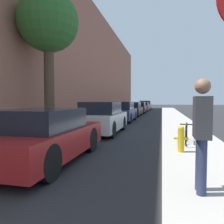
{
  "coord_description": "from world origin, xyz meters",
  "views": [
    {
      "loc": [
        1.88,
        0.65,
        1.52
      ],
      "look_at": [
        -0.56,
        11.37,
        0.92
      ],
      "focal_mm": 35.24,
      "sensor_mm": 36.0,
      "label": 1
    }
  ],
  "objects_px": {
    "parked_car_maroon": "(138,108)",
    "parked_car_grey": "(142,107)",
    "parked_car_red": "(44,136)",
    "parked_car_white": "(102,118)",
    "street_tree_near": "(48,24)",
    "parked_car_black": "(131,109)",
    "fire_hydrant": "(181,139)",
    "parked_car_navy": "(122,112)",
    "bicycle": "(186,133)",
    "pedestrian": "(202,129)",
    "parked_car_silver": "(145,105)"
  },
  "relations": [
    {
      "from": "parked_car_red",
      "to": "parked_car_navy",
      "type": "xyz_separation_m",
      "value": [
        0.04,
        10.54,
        0.04
      ]
    },
    {
      "from": "parked_car_maroon",
      "to": "pedestrian",
      "type": "xyz_separation_m",
      "value": [
        3.32,
        -22.39,
        0.46
      ]
    },
    {
      "from": "parked_car_grey",
      "to": "bicycle",
      "type": "bearing_deg",
      "value": -81.51
    },
    {
      "from": "fire_hydrant",
      "to": "bicycle",
      "type": "distance_m",
      "value": 1.37
    },
    {
      "from": "parked_car_red",
      "to": "street_tree_near",
      "type": "relative_size",
      "value": 0.67
    },
    {
      "from": "bicycle",
      "to": "pedestrian",
      "type": "bearing_deg",
      "value": -85.74
    },
    {
      "from": "parked_car_white",
      "to": "fire_hydrant",
      "type": "height_order",
      "value": "parked_car_white"
    },
    {
      "from": "parked_car_grey",
      "to": "bicycle",
      "type": "height_order",
      "value": "parked_car_grey"
    },
    {
      "from": "parked_car_navy",
      "to": "parked_car_maroon",
      "type": "distance_m",
      "value": 10.49
    },
    {
      "from": "parked_car_grey",
      "to": "parked_car_silver",
      "type": "bearing_deg",
      "value": 90.11
    },
    {
      "from": "street_tree_near",
      "to": "parked_car_navy",
      "type": "bearing_deg",
      "value": 75.38
    },
    {
      "from": "parked_car_red",
      "to": "parked_car_maroon",
      "type": "height_order",
      "value": "parked_car_red"
    },
    {
      "from": "parked_car_grey",
      "to": "parked_car_maroon",
      "type": "bearing_deg",
      "value": -90.43
    },
    {
      "from": "parked_car_silver",
      "to": "street_tree_near",
      "type": "height_order",
      "value": "street_tree_near"
    },
    {
      "from": "parked_car_navy",
      "to": "parked_car_black",
      "type": "distance_m",
      "value": 5.42
    },
    {
      "from": "parked_car_white",
      "to": "parked_car_black",
      "type": "xyz_separation_m",
      "value": [
        -0.18,
        11.11,
        -0.04
      ]
    },
    {
      "from": "parked_car_red",
      "to": "parked_car_white",
      "type": "xyz_separation_m",
      "value": [
        0.15,
        4.85,
        0.05
      ]
    },
    {
      "from": "parked_car_maroon",
      "to": "parked_car_grey",
      "type": "distance_m",
      "value": 4.94
    },
    {
      "from": "parked_car_grey",
      "to": "street_tree_near",
      "type": "height_order",
      "value": "street_tree_near"
    },
    {
      "from": "parked_car_red",
      "to": "bicycle",
      "type": "distance_m",
      "value": 4.47
    },
    {
      "from": "parked_car_white",
      "to": "fire_hydrant",
      "type": "relative_size",
      "value": 5.54
    },
    {
      "from": "parked_car_maroon",
      "to": "parked_car_grey",
      "type": "relative_size",
      "value": 0.98
    },
    {
      "from": "parked_car_maroon",
      "to": "parked_car_silver",
      "type": "bearing_deg",
      "value": 89.86
    },
    {
      "from": "parked_car_white",
      "to": "parked_car_black",
      "type": "height_order",
      "value": "parked_car_white"
    },
    {
      "from": "parked_car_white",
      "to": "pedestrian",
      "type": "distance_m",
      "value": 7.04
    },
    {
      "from": "parked_car_black",
      "to": "fire_hydrant",
      "type": "height_order",
      "value": "parked_car_black"
    },
    {
      "from": "parked_car_white",
      "to": "street_tree_near",
      "type": "relative_size",
      "value": 0.67
    },
    {
      "from": "parked_car_grey",
      "to": "fire_hydrant",
      "type": "bearing_deg",
      "value": -82.59
    },
    {
      "from": "parked_car_navy",
      "to": "street_tree_near",
      "type": "relative_size",
      "value": 0.73
    },
    {
      "from": "parked_car_white",
      "to": "parked_car_grey",
      "type": "height_order",
      "value": "parked_car_white"
    },
    {
      "from": "parked_car_grey",
      "to": "street_tree_near",
      "type": "distance_m",
      "value": 22.85
    },
    {
      "from": "parked_car_navy",
      "to": "pedestrian",
      "type": "height_order",
      "value": "pedestrian"
    },
    {
      "from": "parked_car_red",
      "to": "parked_car_black",
      "type": "height_order",
      "value": "parked_car_black"
    },
    {
      "from": "street_tree_near",
      "to": "fire_hydrant",
      "type": "relative_size",
      "value": 8.28
    },
    {
      "from": "parked_car_red",
      "to": "parked_car_navy",
      "type": "distance_m",
      "value": 10.54
    },
    {
      "from": "parked_car_red",
      "to": "parked_car_navy",
      "type": "bearing_deg",
      "value": 89.76
    },
    {
      "from": "parked_car_black",
      "to": "parked_car_white",
      "type": "bearing_deg",
      "value": -89.09
    },
    {
      "from": "parked_car_maroon",
      "to": "bicycle",
      "type": "distance_m",
      "value": 18.73
    },
    {
      "from": "parked_car_white",
      "to": "parked_car_grey",
      "type": "xyz_separation_m",
      "value": [
        -0.01,
        21.11,
        -0.07
      ]
    },
    {
      "from": "parked_car_black",
      "to": "fire_hydrant",
      "type": "xyz_separation_m",
      "value": [
        3.38,
        -14.68,
        -0.16
      ]
    },
    {
      "from": "parked_car_navy",
      "to": "bicycle",
      "type": "xyz_separation_m",
      "value": [
        3.58,
        -7.91,
        -0.23
      ]
    },
    {
      "from": "bicycle",
      "to": "fire_hydrant",
      "type": "bearing_deg",
      "value": -94.42
    },
    {
      "from": "parked_car_navy",
      "to": "parked_car_white",
      "type": "bearing_deg",
      "value": -88.97
    },
    {
      "from": "parked_car_red",
      "to": "parked_car_grey",
      "type": "xyz_separation_m",
      "value": [
        0.14,
        25.96,
        -0.02
      ]
    },
    {
      "from": "parked_car_navy",
      "to": "bicycle",
      "type": "relative_size",
      "value": 2.78
    },
    {
      "from": "street_tree_near",
      "to": "bicycle",
      "type": "relative_size",
      "value": 3.81
    },
    {
      "from": "parked_car_red",
      "to": "street_tree_near",
      "type": "xyz_separation_m",
      "value": [
        -1.78,
        3.55,
        4.02
      ]
    },
    {
      "from": "parked_car_navy",
      "to": "parked_car_silver",
      "type": "distance_m",
      "value": 21.33
    },
    {
      "from": "street_tree_near",
      "to": "parked_car_red",
      "type": "bearing_deg",
      "value": -63.39
    },
    {
      "from": "parked_car_silver",
      "to": "street_tree_near",
      "type": "distance_m",
      "value": 28.65
    }
  ]
}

